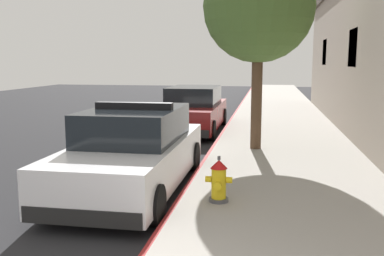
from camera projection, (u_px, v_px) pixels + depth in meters
The scene contains 7 objects.
ground_plane at pixel (88, 143), 13.62m from camera, with size 32.36×60.00×0.20m, color #232326.
sidewalk_pavement at pixel (284, 144), 12.56m from camera, with size 3.77×60.00×0.17m, color #9E9991.
curb_painted_edge at pixel (218, 142), 12.89m from camera, with size 0.08×60.00×0.17m, color maroon.
police_cruiser at pixel (134, 152), 8.29m from camera, with size 1.94×4.84×1.68m.
parked_car_silver_ahead at pixel (194, 110), 15.24m from camera, with size 1.94×4.84×1.56m.
fire_hydrant at pixel (219, 181), 7.10m from camera, with size 0.44×0.40×0.76m.
street_tree at pixel (259, 7), 10.96m from camera, with size 2.82×2.82×5.06m.
Camera 1 is at (1.40, -2.62, 2.46)m, focal length 40.76 mm.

